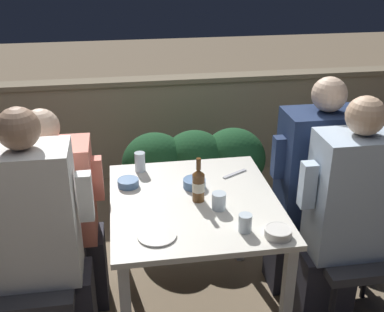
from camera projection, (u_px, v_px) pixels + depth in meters
The scene contains 22 objects.
ground_plane at pixel (194, 309), 2.83m from camera, with size 16.00×16.00×0.00m, color #847056.
parapet_wall at pixel (161, 126), 4.28m from camera, with size 9.00×0.18×0.89m.
dining_table at pixel (194, 216), 2.55m from camera, with size 0.87×0.96×0.74m.
planter_hedge at pixel (195, 172), 3.58m from camera, with size 1.07×0.47×0.71m.
chair_left_near at pixel (2, 264), 2.33m from camera, with size 0.48×0.47×0.92m.
person_white_polo at pixel (43, 239), 2.30m from camera, with size 0.49×0.26×1.34m.
chair_left_far at pixel (22, 227), 2.63m from camera, with size 0.48×0.47×0.92m.
person_coral_top at pixel (60, 215), 2.63m from camera, with size 0.52×0.26×1.22m.
chair_right_near at pixel (377, 233), 2.57m from camera, with size 0.48×0.47×0.92m.
person_blue_shirt at pixel (344, 218), 2.49m from camera, with size 0.49×0.26×1.32m.
chair_right_far at pixel (343, 202), 2.86m from camera, with size 0.48×0.47×0.92m.
person_navy_jumper at pixel (313, 188), 2.79m from camera, with size 0.51×0.26×1.33m.
beer_bottle at pixel (198, 185), 2.47m from camera, with size 0.07×0.07×0.24m.
plate_0 at pixel (157, 235), 2.21m from camera, with size 0.18×0.18×0.01m.
bowl_0 at pixel (194, 183), 2.63m from camera, with size 0.12×0.12×0.05m.
bowl_1 at pixel (128, 182), 2.64m from camera, with size 0.12×0.12×0.04m.
bowl_2 at pixel (278, 232), 2.20m from camera, with size 0.13×0.13×0.04m.
glass_cup_0 at pixel (219, 201), 2.42m from camera, with size 0.07×0.07×0.09m.
glass_cup_1 at pixel (245, 223), 2.23m from camera, with size 0.06×0.06×0.09m.
glass_cup_2 at pixel (140, 162), 2.80m from camera, with size 0.06×0.06×0.12m.
fork_0 at pixel (235, 174), 2.78m from camera, with size 0.16×0.10×0.01m.
potted_plant at pixel (324, 163), 3.55m from camera, with size 0.36×0.36×0.76m.
Camera 1 is at (-0.35, -2.16, 2.01)m, focal length 45.00 mm.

